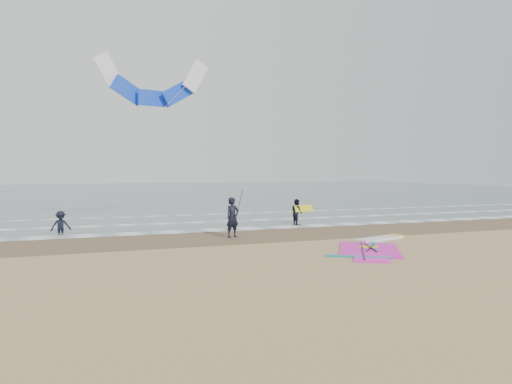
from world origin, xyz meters
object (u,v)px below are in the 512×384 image
object	(u,v)px
person_standing	(233,217)
person_wading	(61,219)
person_walking	(297,212)
surf_kite	(153,86)
windsurf_rig	(373,246)

from	to	relation	value
person_standing	person_wading	xyz separation A→B (m)	(-7.93, 4.10, -0.21)
person_walking	surf_kite	size ratio (longest dim) A/B	0.17
surf_kite	person_wading	bearing A→B (deg)	-152.60
windsurf_rig	person_standing	xyz separation A→B (m)	(-4.86, 4.54, 0.93)
person_wading	surf_kite	world-z (taller)	surf_kite
windsurf_rig	person_standing	distance (m)	6.71
person_standing	surf_kite	bearing A→B (deg)	92.55
person_standing	surf_kite	world-z (taller)	surf_kite
person_standing	person_wading	world-z (taller)	person_standing
person_standing	person_walking	xyz separation A→B (m)	(4.86, 3.40, -0.20)
surf_kite	person_standing	bearing A→B (deg)	-66.09
person_walking	surf_kite	world-z (taller)	surf_kite
windsurf_rig	surf_kite	size ratio (longest dim) A/B	0.64
windsurf_rig	person_standing	size ratio (longest dim) A/B	2.97
person_walking	surf_kite	distance (m)	11.25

